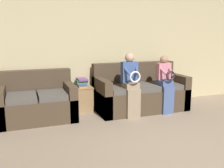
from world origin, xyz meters
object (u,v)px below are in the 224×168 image
at_px(couch_side, 37,103).
at_px(child_right_seated, 165,82).
at_px(couch_main, 140,93).
at_px(side_shelf, 82,99).
at_px(book_stack, 82,82).
at_px(child_left_seated, 131,82).

relative_size(couch_side, child_right_seated, 1.19).
distance_m(couch_main, side_shelf, 1.26).
distance_m(couch_main, couch_side, 2.16).
bearing_deg(couch_main, book_stack, 166.88).
relative_size(couch_main, side_shelf, 3.66).
bearing_deg(child_left_seated, side_shelf, 140.91).
height_order(couch_side, child_right_seated, child_right_seated).
distance_m(couch_main, child_right_seated, 0.63).
bearing_deg(couch_main, child_right_seated, -45.30).
height_order(child_right_seated, book_stack, child_right_seated).
xyz_separation_m(couch_side, child_left_seated, (1.77, -0.45, 0.37)).
bearing_deg(couch_main, child_left_seated, -135.23).
relative_size(couch_side, child_left_seated, 1.11).
xyz_separation_m(child_right_seated, side_shelf, (-1.61, 0.68, -0.38)).
bearing_deg(couch_side, couch_main, -1.76).
height_order(couch_main, child_right_seated, child_right_seated).
height_order(child_right_seated, side_shelf, child_right_seated).
xyz_separation_m(child_right_seated, book_stack, (-1.62, 0.68, -0.03)).
distance_m(child_left_seated, child_right_seated, 0.78).
bearing_deg(book_stack, child_right_seated, -22.80).
height_order(couch_main, couch_side, couch_main).
bearing_deg(couch_side, book_stack, 13.26).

